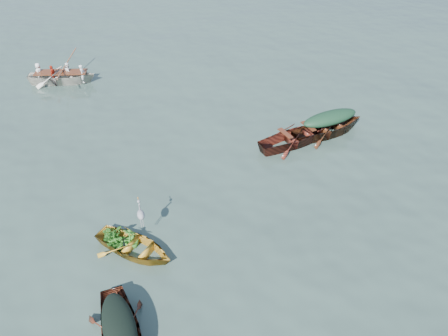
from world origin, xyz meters
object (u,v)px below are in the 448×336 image
(yellow_dinghy, at_px, (135,252))
(rowed_boat, at_px, (63,83))
(open_wooden_boat, at_px, (295,144))
(green_tarp_boat, at_px, (327,135))
(heron, at_px, (141,219))

(yellow_dinghy, height_order, rowed_boat, rowed_boat)
(yellow_dinghy, bearing_deg, open_wooden_boat, -15.82)
(green_tarp_boat, xyz_separation_m, heron, (-8.14, -3.84, 0.89))
(yellow_dinghy, bearing_deg, rowed_boat, 53.59)
(heron, bearing_deg, yellow_dinghy, -174.81)
(yellow_dinghy, distance_m, open_wooden_boat, 8.00)
(yellow_dinghy, bearing_deg, green_tarp_boat, -19.15)
(yellow_dinghy, relative_size, heron, 3.45)
(rowed_boat, distance_m, heron, 12.23)
(open_wooden_boat, relative_size, rowed_boat, 1.00)
(green_tarp_boat, bearing_deg, yellow_dinghy, 107.06)
(green_tarp_boat, distance_m, heron, 9.04)
(yellow_dinghy, distance_m, green_tarp_boat, 9.50)
(green_tarp_boat, bearing_deg, open_wooden_boat, 90.00)
(rowed_boat, xyz_separation_m, heron, (2.41, -11.95, 0.89))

